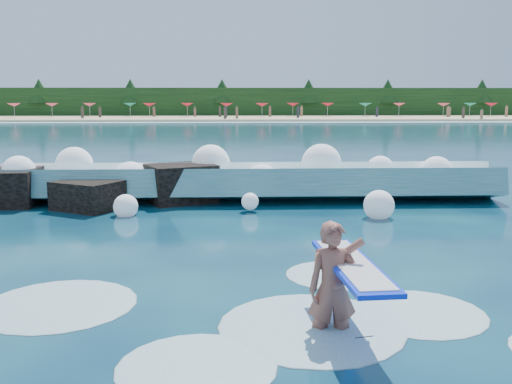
{
  "coord_description": "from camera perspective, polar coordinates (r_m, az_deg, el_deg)",
  "views": [
    {
      "loc": [
        1.0,
        -10.84,
        3.33
      ],
      "look_at": [
        1.5,
        2.0,
        1.2
      ],
      "focal_mm": 40.0,
      "sensor_mm": 36.0,
      "label": 1
    }
  ],
  "objects": [
    {
      "name": "breaking_wave",
      "position": [
        18.97,
        -2.53,
        0.9
      ],
      "size": [
        17.45,
        2.74,
        1.5
      ],
      "color": "teal",
      "rests_on": "ground"
    },
    {
      "name": "beach",
      "position": [
        88.9,
        -2.89,
        7.37
      ],
      "size": [
        140.0,
        20.0,
        0.4
      ],
      "primitive_type": "cube",
      "color": "tan",
      "rests_on": "ground"
    },
    {
      "name": "surfer_with_board",
      "position": [
        8.27,
        8.11,
        -9.08
      ],
      "size": [
        1.03,
        3.06,
        1.95
      ],
      "color": "brown",
      "rests_on": "ground"
    },
    {
      "name": "wave_spray",
      "position": [
        18.65,
        -2.82,
        1.99
      ],
      "size": [
        14.62,
        4.59,
        1.9
      ],
      "color": "white",
      "rests_on": "ground"
    },
    {
      "name": "beach_umbrellas",
      "position": [
        91.26,
        -2.83,
        8.71
      ],
      "size": [
        111.84,
        6.35,
        0.5
      ],
      "color": "#EA4565",
      "rests_on": "ground"
    },
    {
      "name": "ground",
      "position": [
        11.38,
        -7.24,
        -7.67
      ],
      "size": [
        200.0,
        200.0,
        0.0
      ],
      "primitive_type": "plane",
      "color": "#07223F",
      "rests_on": "ground"
    },
    {
      "name": "beachgoers",
      "position": [
        85.11,
        -5.19,
        7.86
      ],
      "size": [
        102.89,
        11.63,
        1.94
      ],
      "color": "#3F332D",
      "rests_on": "ground"
    },
    {
      "name": "surf_foam",
      "position": [
        8.9,
        1.3,
        -12.55
      ],
      "size": [
        9.51,
        5.64,
        0.14
      ],
      "color": "silver",
      "rests_on": "ground"
    },
    {
      "name": "treeline",
      "position": [
        98.85,
        -2.84,
        8.91
      ],
      "size": [
        140.0,
        4.0,
        5.0
      ],
      "primitive_type": "cube",
      "color": "black",
      "rests_on": "ground"
    },
    {
      "name": "rock_cluster",
      "position": [
        18.73,
        -17.02,
        0.15
      ],
      "size": [
        8.22,
        3.44,
        1.42
      ],
      "color": "black",
      "rests_on": "ground"
    },
    {
      "name": "wet_band",
      "position": [
        77.91,
        -2.98,
        6.97
      ],
      "size": [
        140.0,
        5.0,
        0.08
      ],
      "primitive_type": "cube",
      "color": "silver",
      "rests_on": "ground"
    }
  ]
}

